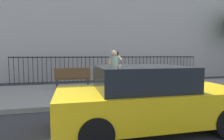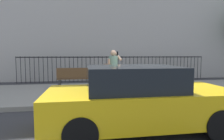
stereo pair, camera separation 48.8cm
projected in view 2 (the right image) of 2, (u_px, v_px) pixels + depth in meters
The scene contains 7 objects.
ground_plane at pixel (149, 106), 6.28m from camera, with size 60.00×60.00×0.00m, color #333338.
sidewalk at pixel (132, 91), 8.43m from camera, with size 28.00×4.40×0.15m, color gray.
building_facade at pixel (110, 9), 14.21m from camera, with size 28.00×4.00×10.28m, color #BCB7B2.
iron_fence at pixel (116, 65), 11.99m from camera, with size 12.03×0.04×1.60m.
taxi_yellow at pixel (139, 99), 4.27m from camera, with size 4.22×1.90×1.45m.
pedestrian_on_phone at pixel (113, 69), 7.17m from camera, with size 0.72×0.57×1.73m.
street_bench at pixel (75, 77), 8.68m from camera, with size 1.60×0.45×0.95m.
Camera 2 is at (-2.26, -5.87, 1.71)m, focal length 30.04 mm.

